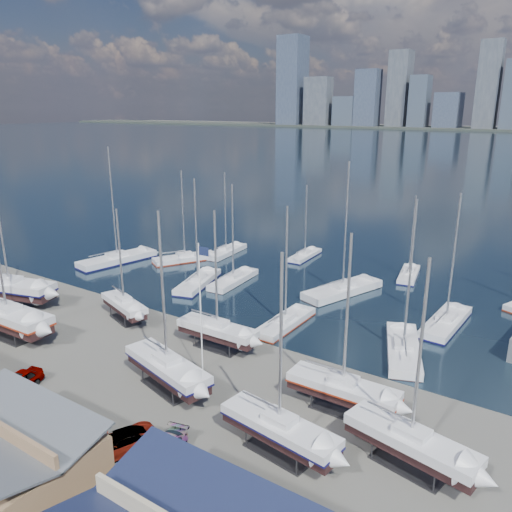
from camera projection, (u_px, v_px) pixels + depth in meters
The scene contains 26 objects.
ground at pixel (172, 373), 46.27m from camera, with size 1400.00×1400.00×0.00m, color #605E59.
shed_grey at pixel (4, 448), 32.88m from camera, with size 12.60×8.40×4.17m.
sailboat_cradle_0 at pixel (10, 287), 61.89m from camera, with size 12.43×6.43×19.09m.
sailboat_cradle_1 at pixel (7, 316), 53.35m from camera, with size 11.97×3.73×18.94m.
sailboat_cradle_2 at pixel (124, 305), 57.31m from camera, with size 8.20×4.54×13.13m.
sailboat_cradle_3 at pixel (167, 367), 43.19m from camera, with size 10.20×5.08×15.89m.
sailboat_cradle_4 at pixel (217, 330), 50.59m from camera, with size 8.76×2.55×14.38m.
sailboat_cradle_5 at pixel (279, 428), 35.06m from camera, with size 9.45×3.73×14.95m.
sailboat_cradle_6 at pixel (343, 389), 40.00m from camera, with size 9.19×2.63×14.91m.
sailboat_cradle_7 at pixel (411, 442), 33.63m from camera, with size 9.49×4.32×15.04m.
sailboat_moored_0 at pixel (118, 261), 79.12m from camera, with size 5.88×13.13×18.98m.
sailboat_moored_1 at pixel (185, 260), 79.83m from camera, with size 7.45×10.25×15.19m.
sailboat_moored_2 at pixel (226, 252), 83.63m from camera, with size 3.47×9.69×14.34m.
sailboat_moored_3 at pixel (198, 283), 69.08m from camera, with size 5.69×10.75×15.48m.
sailboat_moored_4 at pixel (233, 281), 70.00m from camera, with size 3.49×9.85×14.59m.
sailboat_moored_5 at pixel (305, 256), 81.70m from camera, with size 2.69×8.47×12.53m.
sailboat_moored_6 at pixel (285, 324), 56.15m from camera, with size 2.74×9.65×14.41m.
sailboat_moored_7 at pixel (342, 292), 65.88m from camera, with size 7.18×12.49×18.20m.
sailboat_moored_8 at pixel (409, 275), 72.36m from camera, with size 3.82×8.69×12.57m.
sailboat_moored_9 at pixel (403, 351), 49.83m from camera, with size 6.63×11.24×16.40m.
sailboat_moored_10 at pixel (446, 324), 56.11m from camera, with size 3.55×10.75×15.85m.
car_a at pixel (17, 383), 43.13m from camera, with size 1.93×4.80×1.64m, color gray.
car_b at pixel (63, 435), 36.49m from camera, with size 1.47×4.21×1.39m, color gray.
car_c at pixel (118, 443), 35.46m from camera, with size 2.54×5.51×1.53m, color gray.
car_d at pixel (163, 451), 34.70m from camera, with size 1.98×4.87×1.41m, color gray.
flagpole at pixel (201, 303), 43.34m from camera, with size 1.12×0.12×12.75m.
Camera 1 is at (29.29, -40.03, 23.69)m, focal length 35.00 mm.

